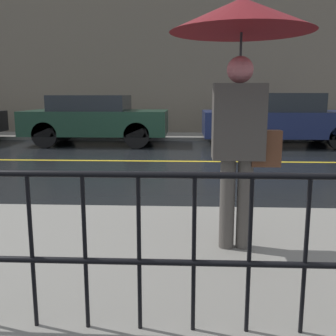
% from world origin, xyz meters
% --- Properties ---
extents(ground_plane, '(80.00, 80.00, 0.00)m').
position_xyz_m(ground_plane, '(0.00, 0.00, 0.00)').
color(ground_plane, black).
extents(sidewalk_near, '(28.00, 2.74, 0.10)m').
position_xyz_m(sidewalk_near, '(0.00, -5.18, 0.05)').
color(sidewalk_near, gray).
rests_on(sidewalk_near, ground_plane).
extents(sidewalk_far, '(28.00, 1.68, 0.10)m').
position_xyz_m(sidewalk_far, '(0.00, 4.65, 0.05)').
color(sidewalk_far, gray).
rests_on(sidewalk_far, ground_plane).
extents(lane_marking, '(25.20, 0.12, 0.01)m').
position_xyz_m(lane_marking, '(0.00, 0.00, 0.00)').
color(lane_marking, gold).
rests_on(lane_marking, ground_plane).
extents(building_storefront, '(28.00, 0.30, 5.88)m').
position_xyz_m(building_storefront, '(0.00, 5.64, 2.94)').
color(building_storefront, '#706656').
rests_on(building_storefront, ground_plane).
extents(railing_foreground, '(12.00, 0.04, 0.91)m').
position_xyz_m(railing_foreground, '(0.00, -6.30, 0.67)').
color(railing_foreground, black).
rests_on(railing_foreground, sidewalk_near).
extents(pedestrian, '(1.15, 1.15, 2.05)m').
position_xyz_m(pedestrian, '(0.84, -5.05, 1.79)').
color(pedestrian, '#4C4742').
rests_on(pedestrian, sidewalk_near).
extents(car_dark_green, '(4.00, 1.84, 1.39)m').
position_xyz_m(car_dark_green, '(-2.19, 2.86, 0.73)').
color(car_dark_green, '#193828').
rests_on(car_dark_green, ground_plane).
extents(car_navy, '(4.32, 1.95, 1.45)m').
position_xyz_m(car_navy, '(3.00, 2.86, 0.74)').
color(car_navy, '#19234C').
rests_on(car_navy, ground_plane).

